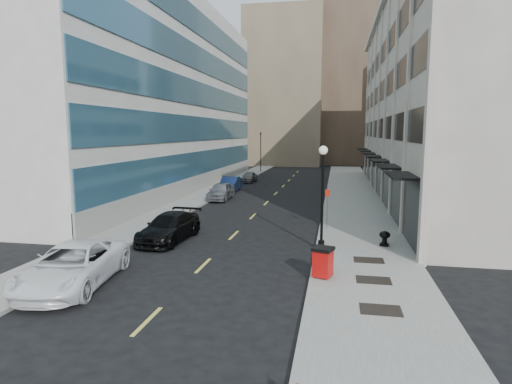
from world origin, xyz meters
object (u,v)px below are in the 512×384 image
(traffic_signal, at_px, (261,135))
(car_grey_sedan, at_px, (249,177))
(car_silver_sedan, at_px, (221,191))
(urn_planter, at_px, (385,237))
(car_blue_sedan, at_px, (230,185))
(car_white_van, at_px, (73,265))
(car_black_pickup, at_px, (169,227))
(sign_post, at_px, (327,202))
(lamppost, at_px, (322,187))
(trash_bin, at_px, (323,261))

(traffic_signal, relative_size, car_grey_sedan, 1.84)
(car_silver_sedan, relative_size, urn_planter, 5.86)
(car_blue_sedan, height_order, car_grey_sedan, car_blue_sedan)
(car_white_van, relative_size, car_black_pickup, 1.14)
(traffic_signal, xyz_separation_m, sign_post, (10.98, -37.93, -3.87))
(car_black_pickup, xyz_separation_m, car_grey_sedan, (-1.36, 28.94, -0.13))
(car_blue_sedan, xyz_separation_m, lamppost, (10.10, -20.35, 2.57))
(traffic_signal, distance_m, urn_planter, 43.99)
(car_silver_sedan, relative_size, lamppost, 0.85)
(lamppost, distance_m, urn_planter, 4.38)
(urn_planter, bearing_deg, sign_post, 132.25)
(car_silver_sedan, xyz_separation_m, car_grey_sedan, (-0.27, 14.00, -0.15))
(car_blue_sedan, relative_size, lamppost, 0.87)
(car_silver_sedan, relative_size, trash_bin, 3.63)
(car_grey_sedan, height_order, trash_bin, trash_bin)
(car_blue_sedan, relative_size, trash_bin, 3.70)
(trash_bin, bearing_deg, car_black_pickup, 168.81)
(car_grey_sedan, bearing_deg, car_black_pickup, -85.43)
(car_silver_sedan, xyz_separation_m, sign_post, (9.87, -10.93, 1.06))
(sign_post, bearing_deg, trash_bin, -105.32)
(car_grey_sedan, relative_size, sign_post, 1.42)
(car_blue_sedan, bearing_deg, lamppost, -65.27)
(car_white_van, relative_size, trash_bin, 4.76)
(car_blue_sedan, xyz_separation_m, urn_planter, (13.40, -19.41, -0.15))
(car_silver_sedan, relative_size, car_grey_sedan, 1.23)
(lamppost, height_order, urn_planter, lamppost)
(traffic_signal, distance_m, trash_bin, 48.52)
(car_blue_sedan, xyz_separation_m, sign_post, (10.28, -15.98, 1.07))
(sign_post, bearing_deg, car_black_pickup, -171.10)
(traffic_signal, relative_size, urn_planter, 8.78)
(car_black_pickup, relative_size, car_grey_sedan, 1.41)
(car_white_van, height_order, car_silver_sedan, car_white_van)
(car_black_pickup, distance_m, sign_post, 9.71)
(traffic_signal, height_order, car_black_pickup, traffic_signal)
(traffic_signal, relative_size, car_white_van, 1.14)
(lamppost, bearing_deg, car_grey_sedan, 108.76)
(trash_bin, bearing_deg, car_silver_sedan, 135.00)
(car_silver_sedan, relative_size, sign_post, 1.74)
(urn_planter, bearing_deg, lamppost, -164.07)
(car_blue_sedan, distance_m, car_grey_sedan, 8.95)
(lamppost, distance_m, sign_post, 4.63)
(car_silver_sedan, xyz_separation_m, car_blue_sedan, (-0.41, 5.05, -0.01))
(traffic_signal, distance_m, car_white_van, 49.75)
(car_white_van, bearing_deg, car_blue_sedan, 83.50)
(car_silver_sedan, bearing_deg, car_white_van, -90.35)
(lamppost, bearing_deg, car_white_van, -143.24)
(car_blue_sedan, relative_size, car_grey_sedan, 1.25)
(car_grey_sedan, distance_m, sign_post, 26.94)
(sign_post, bearing_deg, car_silver_sedan, 116.43)
(car_grey_sedan, distance_m, lamppost, 31.06)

